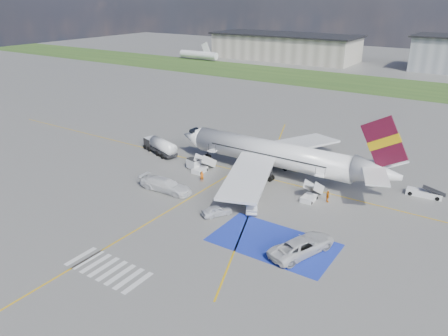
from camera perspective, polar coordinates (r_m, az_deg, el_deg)
The scene contains 21 objects.
ground at distance 58.06m, azimuth -0.50°, elevation -5.12°, with size 400.00×400.00×0.00m, color #60605E.
grass_strip at distance 143.27m, azimuth 21.64°, elevation 9.78°, with size 400.00×30.00×0.01m, color #2D4C1E.
taxiway_line_main at distance 67.39m, azimuth 5.23°, elevation -1.23°, with size 120.00×0.20×0.01m, color gold.
taxiway_line_cross at distance 54.13m, azimuth -10.96°, elevation -7.70°, with size 0.20×60.00×0.01m, color gold.
taxiway_line_diag at distance 67.39m, azimuth 5.23°, elevation -1.23°, with size 0.20×60.00×0.01m, color gold.
staging_box at distance 50.63m, azimuth 6.46°, elevation -9.65°, with size 14.00×8.00×0.01m, color #1B30A7.
crosswalk at distance 47.55m, azimuth -14.94°, elevation -12.63°, with size 9.00×4.00×0.01m.
terminal_west at distance 193.33m, azimuth 7.90°, elevation 15.36°, with size 60.00×22.00×10.00m, color gray.
airliner at distance 67.17m, azimuth 7.27°, elevation 1.71°, with size 36.81×32.95×11.92m.
airstairs_fwd at distance 69.29m, azimuth -2.98°, elevation 0.05°, with size 1.90×5.20×3.60m.
airstairs_aft at distance 60.97m, azimuth 11.19°, elevation -3.53°, with size 1.90×5.20×3.60m.
fuel_tanker at distance 77.45m, azimuth -8.33°, elevation 2.69°, with size 8.54×4.75×2.83m.
gpu_cart at distance 70.18m, azimuth -4.04°, elevation 0.46°, with size 2.36×1.80×1.75m.
belt_loader at distance 67.02m, azimuth 24.72°, elevation -3.06°, with size 5.11×2.22×1.50m.
car_silver_a at distance 55.70m, azimuth -0.95°, elevation -5.58°, with size 1.59×3.94×1.34m, color silver.
car_silver_b at distance 57.01m, azimuth 3.69°, elevation -4.94°, with size 1.43×4.11×1.35m, color #ADB0B4.
van_white_a at distance 48.67m, azimuth 10.22°, elevation -9.65°, with size 2.93×6.35×2.38m, color silver.
van_white_b at distance 62.71m, azimuth -7.65°, elevation -1.95°, with size 2.54×6.25×2.45m, color white.
crew_fwd at distance 65.55m, azimuth -2.89°, elevation -1.09°, with size 0.58×0.38×1.59m, color orange.
crew_nose at distance 70.97m, azimuth -3.45°, elevation 0.72°, with size 0.76×0.59×1.56m, color orange.
crew_aft at distance 60.68m, azimuth 13.39°, elevation -3.62°, with size 0.98×0.41×1.68m, color orange.
Camera 1 is at (29.04, -42.80, 26.38)m, focal length 35.00 mm.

